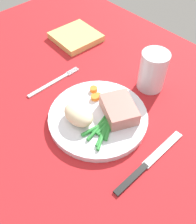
{
  "coord_description": "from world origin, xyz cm",
  "views": [
    {
      "loc": [
        28.21,
        -22.64,
        47.44
      ],
      "look_at": [
        1.88,
        1.78,
        4.6
      ],
      "focal_mm": 39.18,
      "sensor_mm": 36.0,
      "label": 1
    }
  ],
  "objects": [
    {
      "name": "water_glass",
      "position": [
        2.94,
        19.51,
        6.41
      ],
      "size": [
        6.9,
        6.9,
        10.4
      ],
      "color": "silver",
      "rests_on": "dining_table"
    },
    {
      "name": "meat_portion",
      "position": [
        5.01,
        5.43,
        5.3
      ],
      "size": [
        10.84,
        9.85,
        3.41
      ],
      "primitive_type": "cube",
      "rotation": [
        0.0,
        0.0,
        -0.45
      ],
      "color": "#B2756B",
      "rests_on": "dinner_plate"
    },
    {
      "name": "green_beans",
      "position": [
        5.79,
        -0.27,
        3.98
      ],
      "size": [
        6.69,
        10.11,
        0.85
      ],
      "color": "#2D8C38",
      "rests_on": "dinner_plate"
    },
    {
      "name": "knife",
      "position": [
        17.47,
        1.5,
        2.2
      ],
      "size": [
        1.7,
        20.5,
        0.64
      ],
      "rotation": [
        0.0,
        0.0,
        -0.0
      ],
      "color": "black",
      "rests_on": "dining_table"
    },
    {
      "name": "dining_table",
      "position": [
        0.0,
        0.0,
        1.0
      ],
      "size": [
        120.0,
        90.0,
        2.0
      ],
      "color": "red",
      "rests_on": "ground"
    },
    {
      "name": "carrot_slices",
      "position": [
        -2.18,
        5.58,
        4.07
      ],
      "size": [
        6.94,
        3.52,
        1.04
      ],
      "color": "orange",
      "rests_on": "dinner_plate"
    },
    {
      "name": "dinner_plate",
      "position": [
        1.88,
        1.78,
        2.8
      ],
      "size": [
        23.19,
        23.19,
        1.6
      ],
      "primitive_type": "cylinder",
      "color": "white",
      "rests_on": "dining_table"
    },
    {
      "name": "mashed_potatoes",
      "position": [
        -0.21,
        -2.39,
        5.52
      ],
      "size": [
        7.62,
        5.39,
        3.84
      ],
      "primitive_type": "ellipsoid",
      "color": "beige",
      "rests_on": "dinner_plate"
    },
    {
      "name": "napkin",
      "position": [
        -27.07,
        18.95,
        2.96
      ],
      "size": [
        13.93,
        13.82,
        1.92
      ],
      "primitive_type": "cube",
      "rotation": [
        0.0,
        0.0,
        -0.05
      ],
      "color": "#DBBC6B",
      "rests_on": "dining_table"
    },
    {
      "name": "fork",
      "position": [
        -15.44,
        1.52,
        2.2
      ],
      "size": [
        1.44,
        16.6,
        0.4
      ],
      "rotation": [
        0.0,
        0.0,
        0.04
      ],
      "color": "silver",
      "rests_on": "dining_table"
    }
  ]
}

